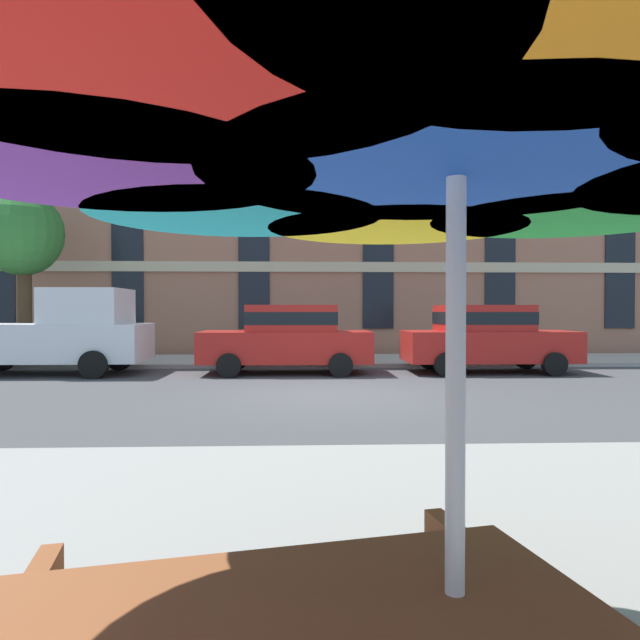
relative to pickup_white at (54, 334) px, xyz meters
name	(u,v)px	position (x,y,z in m)	size (l,w,h in m)	color
ground_plane	(332,395)	(6.90, -3.70, -1.03)	(120.00, 120.00, 0.00)	#424244
sidewalk_far	(319,360)	(6.90, 3.10, -0.97)	(56.00, 3.60, 0.12)	#B2ADA3
apartment_building	(312,174)	(6.90, 11.29, 6.97)	(44.26, 12.08, 16.00)	#A87056
pickup_white	(54,334)	(0.00, 0.00, 0.00)	(5.10, 2.12, 2.20)	silver
sedan_red	(288,337)	(5.98, 0.00, -0.08)	(4.40, 1.98, 1.78)	#B21E19
sedan_red_midblock	(486,337)	(11.22, 0.00, -0.08)	(4.40, 1.98, 1.78)	#B21E19
street_tree_left	(21,236)	(-2.13, 2.72, 2.87)	(2.54, 2.79, 5.26)	#4C3823
patio_umbrella	(457,112)	(6.72, -12.70, 1.19)	(3.31, 3.31, 2.47)	silver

